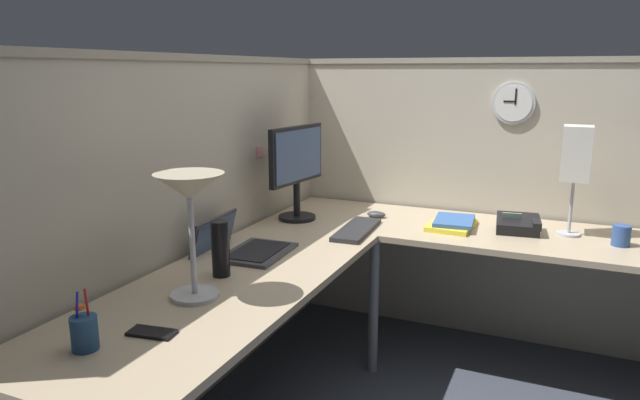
# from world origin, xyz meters

# --- Properties ---
(ground_plane) EXTENTS (6.80, 6.80, 0.00)m
(ground_plane) POSITION_xyz_m (0.00, 0.00, 0.00)
(ground_plane) COLOR #383D47
(cubicle_wall_back) EXTENTS (2.57, 0.12, 1.58)m
(cubicle_wall_back) POSITION_xyz_m (-0.36, 0.87, 0.79)
(cubicle_wall_back) COLOR #B7AD99
(cubicle_wall_back) RESTS_ON ground
(cubicle_wall_right) EXTENTS (0.12, 2.37, 1.58)m
(cubicle_wall_right) POSITION_xyz_m (0.87, -0.27, 0.79)
(cubicle_wall_right) COLOR #B7AD99
(cubicle_wall_right) RESTS_ON ground
(desk) EXTENTS (2.35, 2.15, 0.73)m
(desk) POSITION_xyz_m (-0.15, -0.05, 0.63)
(desk) COLOR tan
(desk) RESTS_ON ground
(monitor) EXTENTS (0.46, 0.20, 0.50)m
(monitor) POSITION_xyz_m (0.27, 0.64, 1.02)
(monitor) COLOR black
(monitor) RESTS_ON desk
(laptop) EXTENTS (0.36, 0.40, 0.22)m
(laptop) POSITION_xyz_m (-0.34, 0.63, 0.75)
(laptop) COLOR #38383D
(laptop) RESTS_ON desk
(keyboard) EXTENTS (0.44, 0.17, 0.02)m
(keyboard) POSITION_xyz_m (0.17, 0.26, 0.74)
(keyboard) COLOR #232326
(keyboard) RESTS_ON desk
(computer_mouse) EXTENTS (0.06, 0.10, 0.03)m
(computer_mouse) POSITION_xyz_m (0.48, 0.26, 0.75)
(computer_mouse) COLOR #38383D
(computer_mouse) RESTS_ON desk
(desk_lamp_dome) EXTENTS (0.24, 0.24, 0.44)m
(desk_lamp_dome) POSITION_xyz_m (-0.85, 0.49, 1.09)
(desk_lamp_dome) COLOR #B7BABF
(desk_lamp_dome) RESTS_ON desk
(pen_cup) EXTENTS (0.08, 0.08, 0.18)m
(pen_cup) POSITION_xyz_m (-1.29, 0.55, 0.78)
(pen_cup) COLOR navy
(pen_cup) RESTS_ON desk
(cell_phone) EXTENTS (0.09, 0.15, 0.01)m
(cell_phone) POSITION_xyz_m (-1.14, 0.44, 0.73)
(cell_phone) COLOR black
(cell_phone) RESTS_ON desk
(thermos_flask) EXTENTS (0.07, 0.07, 0.22)m
(thermos_flask) POSITION_xyz_m (-0.63, 0.53, 0.84)
(thermos_flask) COLOR black
(thermos_flask) RESTS_ON desk
(office_phone) EXTENTS (0.21, 0.23, 0.11)m
(office_phone) POSITION_xyz_m (0.48, -0.48, 0.77)
(office_phone) COLOR black
(office_phone) RESTS_ON desk
(book_stack) EXTENTS (0.30, 0.23, 0.04)m
(book_stack) POSITION_xyz_m (0.44, -0.16, 0.75)
(book_stack) COLOR yellow
(book_stack) RESTS_ON desk
(desk_lamp_paper) EXTENTS (0.13, 0.13, 0.53)m
(desk_lamp_paper) POSITION_xyz_m (0.53, -0.70, 1.11)
(desk_lamp_paper) COLOR #B7BABF
(desk_lamp_paper) RESTS_ON desk
(coffee_mug) EXTENTS (0.08, 0.08, 0.10)m
(coffee_mug) POSITION_xyz_m (0.44, -0.92, 0.78)
(coffee_mug) COLOR #2D4C8C
(coffee_mug) RESTS_ON desk
(wall_clock) EXTENTS (0.04, 0.22, 0.22)m
(wall_clock) POSITION_xyz_m (0.82, -0.38, 1.34)
(wall_clock) COLOR #B7BABF
(pinned_note_leftmost) EXTENTS (0.07, 0.00, 0.06)m
(pinned_note_leftmost) POSITION_xyz_m (0.20, 0.82, 1.10)
(pinned_note_leftmost) COLOR pink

